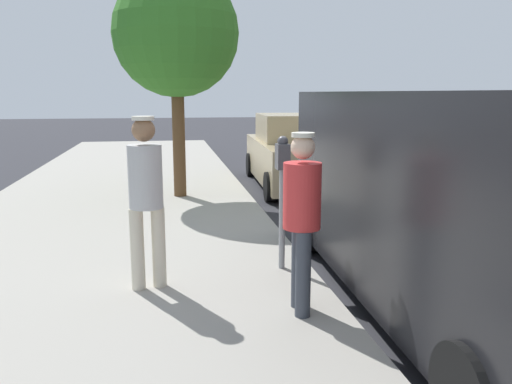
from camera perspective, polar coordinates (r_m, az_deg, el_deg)
ground_plane at (r=7.24m, az=12.00°, el=-6.65°), size 80.00×80.00×0.00m
sidewalk_slab at (r=6.78m, az=-16.89°, el=-7.43°), size 5.00×32.00×0.15m
parking_meter_near at (r=5.86m, az=2.89°, el=1.35°), size 0.14×0.18×1.52m
pedestrian_in_red at (r=4.69m, az=5.01°, el=-2.17°), size 0.34×0.36×1.65m
pedestrian_in_gray at (r=5.35m, az=-11.90°, el=0.08°), size 0.35×0.34×1.76m
parked_van at (r=5.45m, az=20.99°, el=-0.34°), size 2.28×5.26×2.15m
parked_sedan_behind at (r=12.12m, az=4.41°, el=4.15°), size 2.12×4.48×1.65m
street_tree at (r=10.24m, az=-8.71°, el=16.62°), size 2.35×2.35×4.25m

